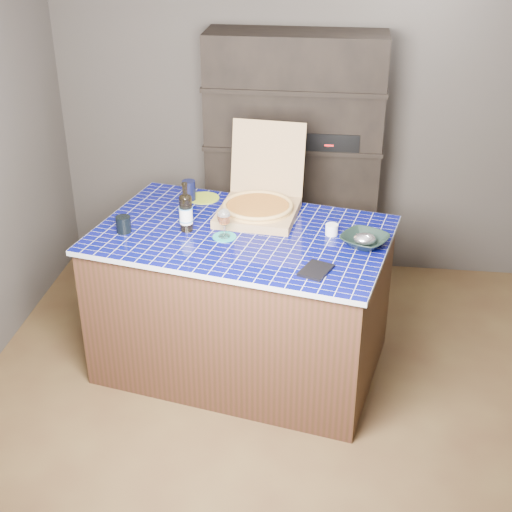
# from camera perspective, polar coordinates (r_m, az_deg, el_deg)

# --- Properties ---
(room) EXTENTS (3.50, 3.50, 3.50)m
(room) POSITION_cam_1_polar(r_m,az_deg,el_deg) (3.54, 1.19, 4.21)
(room) COLOR brown
(room) RESTS_ON ground
(shelving_unit) EXTENTS (1.20, 0.41, 1.80)m
(shelving_unit) POSITION_cam_1_polar(r_m,az_deg,el_deg) (5.08, 3.04, 7.50)
(shelving_unit) COLOR black
(shelving_unit) RESTS_ON floor
(kitchen_island) EXTENTS (1.82, 1.35, 0.90)m
(kitchen_island) POSITION_cam_1_polar(r_m,az_deg,el_deg) (4.26, -1.09, -3.56)
(kitchen_island) COLOR #47261C
(kitchen_island) RESTS_ON floor
(pizza_box) EXTENTS (0.51, 0.59, 0.49)m
(pizza_box) POSITION_cam_1_polar(r_m,az_deg,el_deg) (4.23, 0.24, 4.18)
(pizza_box) COLOR #A38654
(pizza_box) RESTS_ON kitchen_island
(mead_bottle) EXTENTS (0.08, 0.08, 0.29)m
(mead_bottle) POSITION_cam_1_polar(r_m,az_deg,el_deg) (4.04, -5.63, 3.52)
(mead_bottle) COLOR black
(mead_bottle) RESTS_ON kitchen_island
(teal_trivet) EXTENTS (0.13, 0.13, 0.01)m
(teal_trivet) POSITION_cam_1_polar(r_m,az_deg,el_deg) (3.99, -2.54, 1.54)
(teal_trivet) COLOR teal
(teal_trivet) RESTS_ON kitchen_island
(wine_glass) EXTENTS (0.08, 0.08, 0.17)m
(wine_glass) POSITION_cam_1_polar(r_m,az_deg,el_deg) (3.94, -2.57, 3.08)
(wine_glass) COLOR white
(wine_glass) RESTS_ON teal_trivet
(tumbler) EXTENTS (0.09, 0.09, 0.09)m
(tumbler) POSITION_cam_1_polar(r_m,az_deg,el_deg) (4.10, -10.56, 2.51)
(tumbler) COLOR black
(tumbler) RESTS_ON kitchen_island
(dvd_case) EXTENTS (0.19, 0.22, 0.01)m
(dvd_case) POSITION_cam_1_polar(r_m,az_deg,el_deg) (3.65, 4.82, -1.14)
(dvd_case) COLOR black
(dvd_case) RESTS_ON kitchen_island
(bowl) EXTENTS (0.34, 0.34, 0.06)m
(bowl) POSITION_cam_1_polar(r_m,az_deg,el_deg) (3.93, 8.68, 1.24)
(bowl) COLOR black
(bowl) RESTS_ON kitchen_island
(foil_contents) EXTENTS (0.12, 0.10, 0.06)m
(foil_contents) POSITION_cam_1_polar(r_m,az_deg,el_deg) (3.92, 8.69, 1.37)
(foil_contents) COLOR silver
(foil_contents) RESTS_ON bowl
(white_jar) EXTENTS (0.07, 0.07, 0.06)m
(white_jar) POSITION_cam_1_polar(r_m,az_deg,el_deg) (4.03, 6.08, 2.13)
(white_jar) COLOR white
(white_jar) RESTS_ON kitchen_island
(navy_cup) EXTENTS (0.08, 0.08, 0.13)m
(navy_cup) POSITION_cam_1_polar(r_m,az_deg,el_deg) (4.45, -5.39, 5.23)
(navy_cup) COLOR black
(navy_cup) RESTS_ON kitchen_island
(green_trivet) EXTENTS (0.20, 0.20, 0.01)m
(green_trivet) POSITION_cam_1_polar(r_m,az_deg,el_deg) (4.49, -4.20, 4.65)
(green_trivet) COLOR #9FB727
(green_trivet) RESTS_ON kitchen_island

